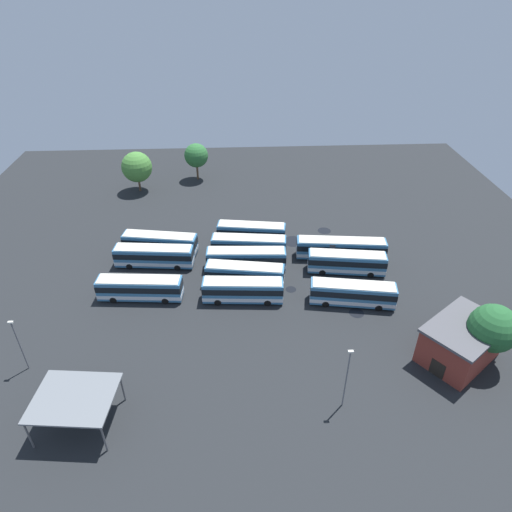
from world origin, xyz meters
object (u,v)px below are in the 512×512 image
(bus_row0_slot0, at_px, (140,288))
(bus_row2_slot0, at_px, (353,293))
(bus_row0_slot2, at_px, (154,256))
(bus_row1_slot4, at_px, (251,232))
(bus_row0_slot3, at_px, (160,243))
(tree_south_edge, at_px, (137,167))
(bus_row2_slot3, at_px, (341,248))
(bus_row1_slot2, at_px, (246,259))
(bus_row2_slot2, at_px, (347,262))
(bus_row1_slot3, at_px, (249,246))
(depot_building, at_px, (461,342))
(bus_row1_slot0, at_px, (243,290))
(lamp_post_far_corner, at_px, (347,376))
(bus_row1_slot1, at_px, (245,274))
(tree_east_edge, at_px, (493,328))
(tree_west_edge, at_px, (196,156))
(maintenance_shelter, at_px, (74,398))
(lamp_post_by_building, at_px, (19,343))

(bus_row0_slot0, bearing_deg, bus_row2_slot0, -5.36)
(bus_row0_slot2, height_order, bus_row1_slot4, same)
(bus_row0_slot3, relative_size, tree_south_edge, 1.49)
(bus_row2_slot3, height_order, tree_south_edge, tree_south_edge)
(bus_row1_slot2, relative_size, bus_row2_slot2, 1.03)
(bus_row1_slot3, height_order, bus_row2_slot3, same)
(bus_row2_slot0, xyz_separation_m, depot_building, (10.50, -10.92, 0.78))
(bus_row1_slot0, xyz_separation_m, tree_south_edge, (-20.68, 37.65, 3.45))
(lamp_post_far_corner, bearing_deg, tree_south_edge, 118.83)
(bus_row1_slot1, distance_m, bus_row2_slot2, 16.01)
(bus_row0_slot3, bearing_deg, bus_row0_slot0, -96.39)
(bus_row2_slot0, xyz_separation_m, tree_east_edge, (13.25, -11.68, 3.57))
(bus_row1_slot4, relative_size, lamp_post_far_corner, 1.42)
(bus_row2_slot2, distance_m, tree_west_edge, 44.68)
(bus_row0_slot0, relative_size, tree_south_edge, 1.46)
(bus_row0_slot0, bearing_deg, bus_row0_slot3, 83.61)
(bus_row0_slot3, xyz_separation_m, tree_west_edge, (4.49, 29.60, 3.67))
(bus_row0_slot3, relative_size, bus_row2_slot2, 1.03)
(depot_building, bearing_deg, bus_row0_slot3, 146.62)
(tree_south_edge, xyz_separation_m, tree_east_edge, (49.30, -50.90, 0.11))
(bus_row2_slot0, height_order, depot_building, depot_building)
(bus_row0_slot0, bearing_deg, bus_row2_slot3, 16.09)
(depot_building, bearing_deg, bus_row1_slot4, 130.14)
(bus_row1_slot2, bearing_deg, bus_row1_slot3, 81.64)
(bus_row1_slot4, height_order, bus_row2_slot2, same)
(bus_row2_slot0, distance_m, bus_row2_slot3, 11.73)
(bus_row1_slot3, height_order, tree_east_edge, tree_east_edge)
(bus_row1_slot0, bearing_deg, bus_row2_slot3, 32.12)
(tree_west_edge, bearing_deg, maintenance_shelter, -98.06)
(bus_row1_slot0, xyz_separation_m, bus_row2_slot0, (15.36, -1.57, 0.00))
(bus_row1_slot4, relative_size, tree_west_edge, 1.47)
(bus_row1_slot4, distance_m, depot_building, 37.16)
(bus_row2_slot0, xyz_separation_m, maintenance_shelter, (-33.02, -17.93, 2.05))
(bus_row0_slot2, xyz_separation_m, bus_row1_slot0, (13.77, -9.48, -0.00))
(bus_row1_slot0, distance_m, bus_row1_slot1, 3.78)
(lamp_post_by_building, bearing_deg, bus_row0_slot3, 62.79)
(bus_row0_slot0, distance_m, tree_west_edge, 42.24)
(lamp_post_far_corner, distance_m, lamp_post_by_building, 37.15)
(bus_row1_slot0, bearing_deg, bus_row2_slot0, -5.84)
(tree_south_edge, bearing_deg, bus_row2_slot0, -47.42)
(bus_row1_slot1, xyz_separation_m, bus_row1_slot2, (0.35, 4.16, 0.00))
(lamp_post_by_building, relative_size, tree_west_edge, 0.92)
(lamp_post_by_building, height_order, tree_west_edge, tree_west_edge)
(bus_row0_slot2, distance_m, tree_east_edge, 48.22)
(bus_row0_slot0, relative_size, bus_row0_slot3, 0.98)
(bus_row2_slot3, relative_size, lamp_post_by_building, 1.96)
(bus_row1_slot4, xyz_separation_m, tree_east_edge, (26.70, -29.16, 3.57))
(bus_row1_slot3, bearing_deg, bus_row2_slot3, -6.10)
(bus_row1_slot3, relative_size, bus_row1_slot4, 1.04)
(depot_building, distance_m, tree_south_edge, 68.47)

